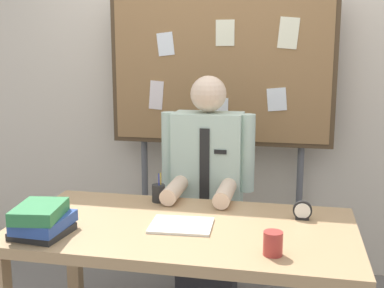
{
  "coord_description": "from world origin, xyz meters",
  "views": [
    {
      "loc": [
        0.49,
        -2.14,
        1.55
      ],
      "look_at": [
        0.0,
        0.2,
        1.09
      ],
      "focal_mm": 46.13,
      "sensor_mm": 36.0,
      "label": 1
    }
  ],
  "objects": [
    {
      "name": "book_stack",
      "position": [
        -0.58,
        -0.25,
        0.81
      ],
      "size": [
        0.24,
        0.29,
        0.14
      ],
      "color": "#262626",
      "rests_on": "desk"
    },
    {
      "name": "desk_clock",
      "position": [
        0.54,
        0.2,
        0.78
      ],
      "size": [
        0.09,
        0.04,
        0.09
      ],
      "color": "black",
      "rests_on": "desk"
    },
    {
      "name": "open_notebook",
      "position": [
        -0.01,
        -0.02,
        0.74
      ],
      "size": [
        0.3,
        0.25,
        0.01
      ],
      "primitive_type": "cube",
      "rotation": [
        0.0,
        0.0,
        0.07
      ],
      "color": "white",
      "rests_on": "desk"
    },
    {
      "name": "bulletin_board",
      "position": [
        0.0,
        1.08,
        1.38
      ],
      "size": [
        1.48,
        0.09,
        1.89
      ],
      "color": "#4C3823",
      "rests_on": "ground_plane"
    },
    {
      "name": "person",
      "position": [
        0.0,
        0.64,
        0.65
      ],
      "size": [
        0.55,
        0.56,
        1.4
      ],
      "color": "#2D2D33",
      "rests_on": "ground_plane"
    },
    {
      "name": "back_wall",
      "position": [
        0.0,
        1.29,
        1.35
      ],
      "size": [
        6.4,
        0.08,
        2.7
      ],
      "primitive_type": "cube",
      "color": "beige",
      "rests_on": "ground_plane"
    },
    {
      "name": "pen_holder",
      "position": [
        -0.21,
        0.32,
        0.79
      ],
      "size": [
        0.07,
        0.07,
        0.16
      ],
      "color": "#262626",
      "rests_on": "desk"
    },
    {
      "name": "desk",
      "position": [
        0.0,
        0.0,
        0.65
      ],
      "size": [
        1.59,
        0.84,
        0.74
      ],
      "color": "tan",
      "rests_on": "ground_plane"
    },
    {
      "name": "coffee_mug",
      "position": [
        0.43,
        -0.26,
        0.78
      ],
      "size": [
        0.08,
        0.08,
        0.1
      ],
      "primitive_type": "cylinder",
      "color": "#B23833",
      "rests_on": "desk"
    }
  ]
}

